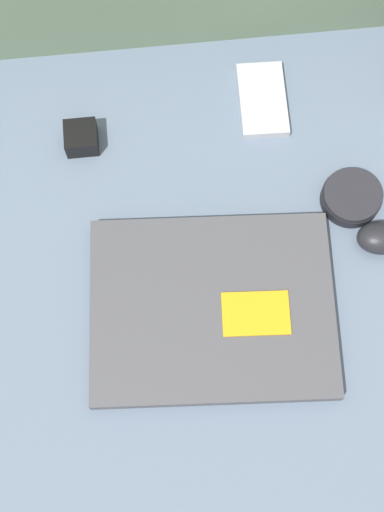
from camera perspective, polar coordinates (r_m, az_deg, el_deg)
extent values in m
plane|color=#7A6651|center=(1.13, 0.00, -2.53)|extent=(8.00, 8.00, 0.00)
cube|color=slate|center=(1.06, 0.00, -1.51)|extent=(1.10, 0.71, 0.14)
cube|color=#47474C|center=(0.97, 1.62, -4.20)|extent=(0.34, 0.28, 0.03)
cube|color=orange|center=(0.95, 5.13, -4.60)|extent=(0.09, 0.07, 0.00)
ellipsoid|color=black|center=(1.02, 14.91, 1.19)|extent=(0.07, 0.05, 0.04)
cylinder|color=black|center=(1.04, 12.58, 4.53)|extent=(0.09, 0.09, 0.02)
cylinder|color=#232328|center=(1.03, 12.73, 4.81)|extent=(0.08, 0.08, 0.01)
cube|color=#B7B7BC|center=(1.10, 5.66, 12.34)|extent=(0.07, 0.12, 0.01)
cube|color=black|center=(1.06, -8.85, 9.33)|extent=(0.05, 0.05, 0.03)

